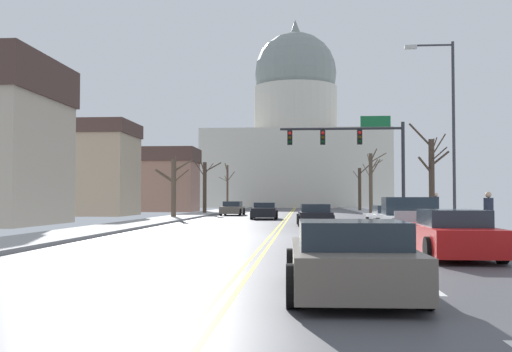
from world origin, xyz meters
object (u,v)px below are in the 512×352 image
object	(u,v)px
sedan_near_04	(350,260)
sedan_oncoming_01	(232,209)
sedan_oncoming_00	(264,211)
street_lamp_right	(448,119)
sedan_near_03	(452,235)
sedan_near_01	(390,219)
bicycle_parked	(468,223)
pickup_truck_near_02	(411,221)
pedestrian_00	(436,207)
signal_gantry	(358,145)
sedan_near_00	(315,215)
pedestrian_01	(489,213)

from	to	relation	value
sedan_near_04	sedan_oncoming_01	distance (m)	45.78
sedan_oncoming_00	street_lamp_right	bearing A→B (deg)	-61.05
sedan_near_03	sedan_oncoming_01	distance (m)	40.12
sedan_near_01	bicycle_parked	bearing A→B (deg)	-36.16
pickup_truck_near_02	sedan_oncoming_01	size ratio (longest dim) A/B	1.22
sedan_near_04	sedan_oncoming_00	xyz separation A→B (m)	(-3.66, 35.64, 0.03)
sedan_near_04	pedestrian_00	size ratio (longest dim) A/B	2.44
signal_gantry	sedan_oncoming_00	xyz separation A→B (m)	(-6.43, 7.00, -4.36)
sedan_near_00	sedan_near_04	size ratio (longest dim) A/B	1.10
pedestrian_00	sedan_near_03	bearing A→B (deg)	-100.97
sedan_near_00	bicycle_parked	size ratio (longest dim) A/B	2.65
signal_gantry	sedan_near_04	size ratio (longest dim) A/B	1.86
street_lamp_right	signal_gantry	bearing A→B (deg)	107.02
pickup_truck_near_02	sedan_near_03	bearing A→B (deg)	-90.49
signal_gantry	street_lamp_right	world-z (taller)	street_lamp_right
sedan_near_00	sedan_oncoming_01	world-z (taller)	sedan_oncoming_01
signal_gantry	sedan_near_01	size ratio (longest dim) A/B	1.83
sedan_near_00	sedan_near_03	size ratio (longest dim) A/B	1.00
sedan_oncoming_00	pedestrian_01	xyz separation A→B (m)	(9.47, -23.69, 0.47)
sedan_near_01	pedestrian_00	distance (m)	5.62
sedan_near_00	sedan_near_01	world-z (taller)	sedan_near_00
sedan_near_01	pedestrian_00	size ratio (longest dim) A/B	2.47
pickup_truck_near_02	pedestrian_01	world-z (taller)	pedestrian_01
pedestrian_00	signal_gantry	bearing A→B (deg)	130.06
street_lamp_right	pedestrian_00	world-z (taller)	street_lamp_right
sedan_near_03	pedestrian_00	bearing A→B (deg)	79.03
pedestrian_01	sedan_near_03	bearing A→B (deg)	-115.44
sedan_near_00	sedan_near_01	xyz separation A→B (m)	(3.51, -5.55, -0.01)
sedan_oncoming_00	sedan_oncoming_01	size ratio (longest dim) A/B	1.03
pedestrian_01	sedan_near_01	bearing A→B (deg)	107.50
sedan_near_04	sedan_oncoming_01	world-z (taller)	sedan_oncoming_01
sedan_near_03	sedan_oncoming_00	bearing A→B (deg)	103.24
street_lamp_right	pickup_truck_near_02	xyz separation A→B (m)	(-2.67, -5.45, -4.52)
sedan_oncoming_01	bicycle_parked	distance (m)	31.19
pedestrian_00	pedestrian_01	size ratio (longest dim) A/B	1.05
sedan_near_03	sedan_near_04	xyz separation A→B (m)	(-3.20, -6.46, -0.03)
signal_gantry	pickup_truck_near_02	bearing A→B (deg)	-88.22
pickup_truck_near_02	sedan_near_03	xyz separation A→B (m)	(-0.05, -6.38, -0.11)
street_lamp_right	sedan_near_03	distance (m)	13.00
street_lamp_right	sedan_near_00	xyz separation A→B (m)	(-6.00, 6.71, -4.65)
sedan_near_00	sedan_oncoming_01	bearing A→B (deg)	109.53
pickup_truck_near_02	sedan_oncoming_00	distance (m)	23.82
pedestrian_00	sedan_oncoming_01	bearing A→B (deg)	123.21
street_lamp_right	bicycle_parked	size ratio (longest dim) A/B	4.92
bicycle_parked	sedan_near_04	bearing A→B (deg)	-110.70
signal_gantry	bicycle_parked	xyz separation A→B (m)	(3.74, -11.43, -4.47)
pickup_truck_near_02	sedan_near_03	size ratio (longest dim) A/B	1.14
sedan_near_04	pedestrian_00	xyz separation A→B (m)	(6.61, 24.06, 0.54)
sedan_oncoming_01	bicycle_parked	bearing A→B (deg)	-63.86
sedan_near_01	signal_gantry	bearing A→B (deg)	94.21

